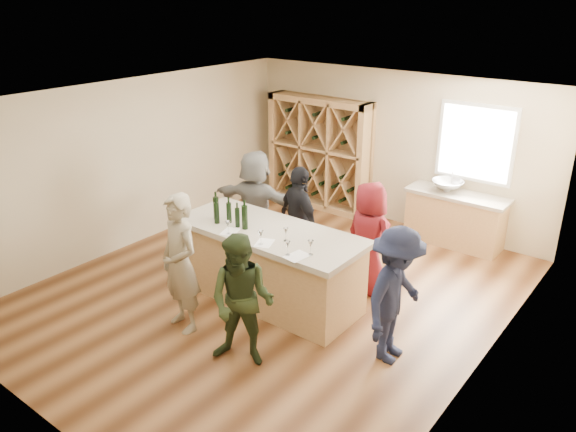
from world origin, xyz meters
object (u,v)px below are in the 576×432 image
Objects in this scene: sink at (447,186)px; wine_bottle_c at (229,213)px; person_near_right at (242,301)px; tasting_counter_base at (269,267)px; wine_rack at (319,153)px; person_far_left at (256,204)px; person_far_mid at (299,221)px; wine_bottle_d at (237,218)px; wine_bottle_b at (217,213)px; wine_bottle_a at (216,208)px; wine_bottle_e at (245,217)px; person_near_left at (180,264)px; person_server at (396,296)px; person_far_right at (369,238)px.

wine_bottle_c is at bearing -115.71° from sink.
person_near_right is (1.27, -1.15, -0.42)m from wine_bottle_c.
tasting_counter_base is 8.94× the size of wine_bottle_c.
wine_rack reaches higher than person_far_left.
wine_bottle_d is at bearing 102.38° from person_far_mid.
wine_bottle_b reaches higher than sink.
wine_bottle_a is at bearing 121.58° from person_near_right.
wine_bottle_d is at bearing -175.80° from wine_bottle_e.
person_near_left is at bearing 155.07° from person_near_right.
wine_bottle_b is at bearing -165.48° from wine_bottle_d.
sink is at bearing 64.29° from wine_bottle_c.
person_server is (3.61, -3.64, -0.26)m from wine_rack.
wine_bottle_e is at bearing 11.63° from wine_bottle_b.
person_near_left is (-1.55, -4.63, -0.10)m from sink.
person_near_right is at bearing -95.41° from sink.
person_far_left is (-2.23, -2.38, -0.13)m from sink.
tasting_counter_base is at bearing 11.47° from wine_bottle_a.
person_far_left is at bearing 114.06° from wine_bottle_c.
wine_bottle_b is at bearing 95.42° from person_far_left.
tasting_counter_base is at bearing 125.49° from person_far_left.
wine_bottle_b is 0.45m from wine_bottle_e.
person_near_right is at bearing 127.98° from person_server.
wine_rack is 1.36× the size of person_near_right.
person_near_right is at bearing -37.11° from wine_bottle_a.
wine_bottle_e is (1.31, -3.66, 0.15)m from wine_rack.
person_server is 3.36m from person_far_left.
person_far_left is at bearing 106.32° from person_near_right.
sink is 2.80m from person_far_mid.
wine_bottle_b is at bearing -134.15° from wine_bottle_c.
wine_rack is 1.24× the size of person_far_left.
person_far_right is (-1.07, 1.23, -0.01)m from person_server.
wine_rack is 1.32× the size of person_far_right.
person_near_right is at bearing -49.86° from wine_bottle_e.
wine_bottle_d is 1.19m from person_far_mid.
wine_bottle_e is 0.20× the size of person_server.
person_near_left is (0.39, -1.06, -0.33)m from wine_bottle_a.
person_server reaches higher than wine_bottle_c.
tasting_counter_base is 9.59× the size of wine_bottle_d.
wine_bottle_d is 0.16× the size of person_far_right.
wine_rack is at bearing -30.30° from person_far_right.
wine_rack is 5.29m from person_near_right.
wine_rack is 5.13m from person_server.
wine_bottle_d is at bearing 88.65° from person_server.
wine_bottle_a is at bearing 82.94° from person_far_mid.
wine_bottle_a is 0.55m from wine_bottle_e.
wine_rack is 4.06× the size of sink.
person_far_right is (0.28, 2.36, 0.02)m from person_near_right.
wine_bottle_b is (-0.71, -0.27, 0.73)m from tasting_counter_base.
sink is at bearing 71.75° from tasting_counter_base.
person_near_left is (-0.03, -1.04, -0.30)m from wine_bottle_d.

